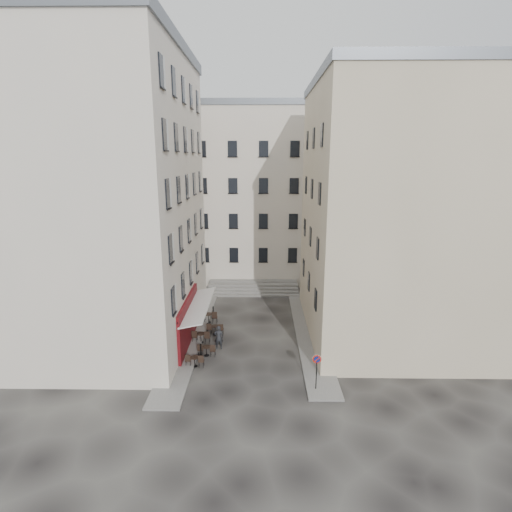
{
  "coord_description": "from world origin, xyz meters",
  "views": [
    {
      "loc": [
        0.87,
        -25.62,
        13.19
      ],
      "look_at": [
        0.42,
        4.0,
        5.86
      ],
      "focal_mm": 28.0,
      "sensor_mm": 36.0,
      "label": 1
    }
  ],
  "objects_px": {
    "bistro_table_a": "(195,361)",
    "bistro_table_b": "(207,350)",
    "no_parking_sign": "(317,366)",
    "pedestrian": "(219,337)"
  },
  "relations": [
    {
      "from": "no_parking_sign",
      "to": "bistro_table_a",
      "type": "xyz_separation_m",
      "value": [
        -7.49,
        2.61,
        -1.17
      ]
    },
    {
      "from": "bistro_table_a",
      "to": "bistro_table_b",
      "type": "height_order",
      "value": "bistro_table_b"
    },
    {
      "from": "no_parking_sign",
      "to": "bistro_table_b",
      "type": "distance_m",
      "value": 8.11
    },
    {
      "from": "no_parking_sign",
      "to": "bistro_table_b",
      "type": "height_order",
      "value": "no_parking_sign"
    },
    {
      "from": "bistro_table_b",
      "to": "pedestrian",
      "type": "distance_m",
      "value": 1.36
    },
    {
      "from": "bistro_table_b",
      "to": "pedestrian",
      "type": "xyz_separation_m",
      "value": [
        0.72,
        1.07,
        0.43
      ]
    },
    {
      "from": "bistro_table_b",
      "to": "pedestrian",
      "type": "relative_size",
      "value": 0.71
    },
    {
      "from": "pedestrian",
      "to": "bistro_table_a",
      "type": "bearing_deg",
      "value": 58.35
    },
    {
      "from": "bistro_table_b",
      "to": "bistro_table_a",
      "type": "bearing_deg",
      "value": -111.24
    },
    {
      "from": "no_parking_sign",
      "to": "pedestrian",
      "type": "bearing_deg",
      "value": 143.32
    }
  ]
}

